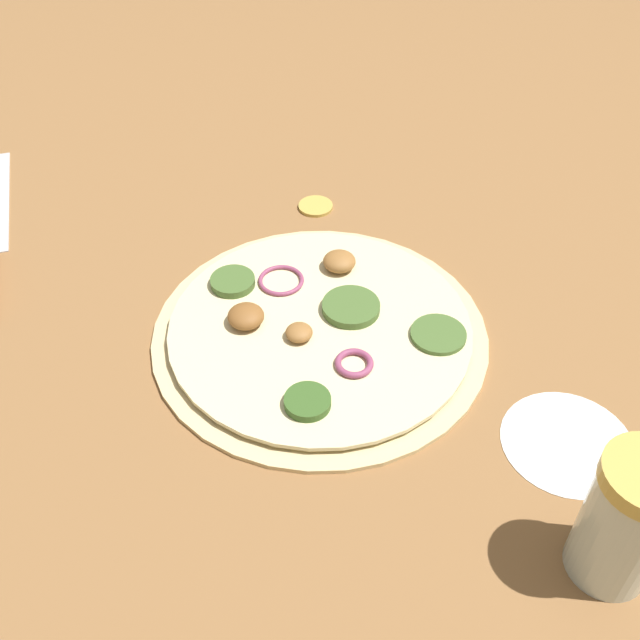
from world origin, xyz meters
name	(u,v)px	position (x,y,z in m)	size (l,w,h in m)	color
ground_plane	(320,335)	(0.00, 0.00, 0.00)	(3.00, 3.00, 0.00)	olive
pizza	(319,329)	(0.00, 0.00, 0.01)	(0.30, 0.30, 0.03)	beige
spice_jar	(627,521)	(0.11, -0.27, 0.05)	(0.06, 0.06, 0.11)	silver
loose_cap	(316,205)	(0.06, 0.19, 0.00)	(0.04, 0.04, 0.01)	gold
flour_patch	(567,442)	(0.14, -0.17, 0.00)	(0.10, 0.10, 0.00)	white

